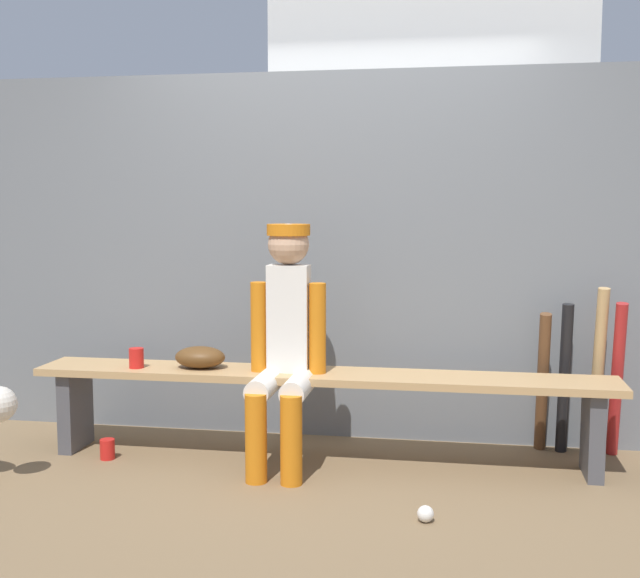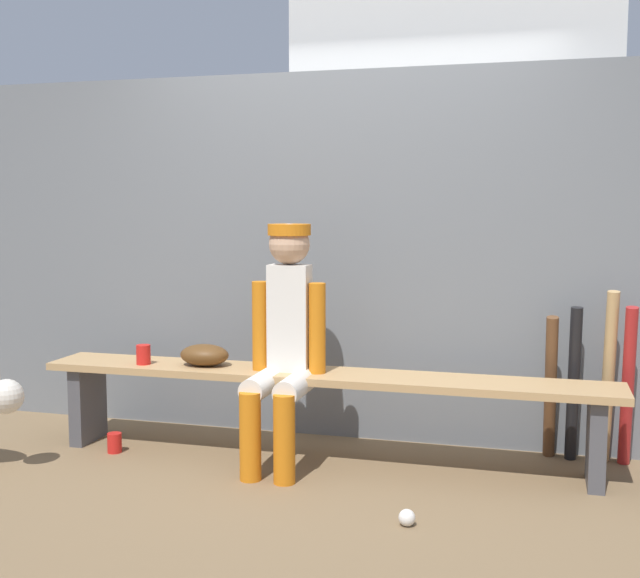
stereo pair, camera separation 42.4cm
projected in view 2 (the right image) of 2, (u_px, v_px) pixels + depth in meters
The scene contains 13 objects.
ground_plane at pixel (320, 461), 4.35m from camera, with size 30.00×30.00×0.00m, color brown.
chainlink_fence at pixel (342, 257), 4.71m from camera, with size 4.76×0.03×2.16m, color slate.
dugout_bench at pixel (320, 390), 4.31m from camera, with size 3.13×0.36×0.49m.
player_seated at pixel (283, 336), 4.21m from camera, with size 0.41×0.55×1.29m.
baseball_glove at pixel (204, 355), 4.47m from camera, with size 0.28×0.20×0.12m, color #593819.
bat_wood_dark at pixel (550, 388), 4.32m from camera, with size 0.06×0.06×0.81m, color brown.
bat_aluminum_black at pixel (574, 384), 4.30m from camera, with size 0.06×0.06×0.85m, color black.
bat_wood_tan at pixel (608, 378), 4.24m from camera, with size 0.06×0.06×0.95m, color tan.
bat_aluminum_red at pixel (628, 387), 4.19m from camera, with size 0.06×0.06×0.87m, color #B22323.
baseball at pixel (407, 518), 3.47m from camera, with size 0.07×0.07×0.07m, color white.
cup_on_ground at pixel (115, 443), 4.49m from camera, with size 0.08×0.08×0.11m, color red.
cup_on_bench at pixel (143, 355), 4.50m from camera, with size 0.08×0.08×0.11m, color red.
scoreboard at pixel (459, 45), 5.26m from camera, with size 2.47×0.27×3.44m.
Camera 2 is at (1.12, -4.07, 1.39)m, focal length 44.94 mm.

